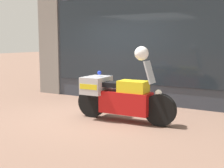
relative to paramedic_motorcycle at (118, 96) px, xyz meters
The scene contains 5 objects.
ground_plane 1.02m from the paramedic_motorcycle, behind, with size 60.00×60.00×0.00m, color #7A5B4C.
shop_building 2.74m from the paramedic_motorcycle, 120.14° to the left, with size 6.55×0.55×3.41m.
window_display 2.24m from the paramedic_motorcycle, 103.44° to the left, with size 5.28×0.30×1.80m.
paramedic_motorcycle is the anchor object (origin of this frame).
white_helmet 1.08m from the paramedic_motorcycle, ahead, with size 0.29×0.29×0.29m, color white.
Camera 1 is at (4.18, -5.98, 1.76)m, focal length 50.00 mm.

